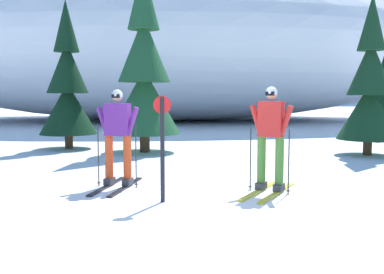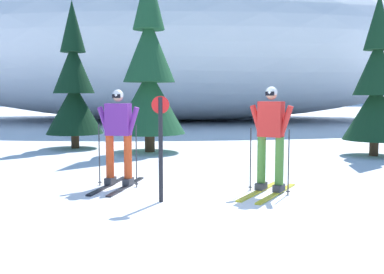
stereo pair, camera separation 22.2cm
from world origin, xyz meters
name	(u,v)px [view 1 (the left image)]	position (x,y,z in m)	size (l,w,h in m)	color
ground_plane	(195,202)	(0.00, 0.00, 0.00)	(120.00, 120.00, 0.00)	white
skier_purple_jacket	(118,135)	(-1.40, 1.28, 0.96)	(0.83, 1.77, 1.81)	black
skier_red_jacket	(271,137)	(1.35, 0.76, 0.98)	(1.25, 1.73, 1.85)	gold
pine_tree_far_left	(67,87)	(-3.85, 7.17, 1.96)	(1.81, 1.81, 4.69)	#47301E
pine_tree_center_left	(144,74)	(-1.34, 6.26, 2.32)	(2.15, 2.15, 5.56)	#47301E
pine_tree_center	(370,89)	(5.08, 5.44, 1.89)	(1.74, 1.74, 4.52)	#47301E
pine_tree_far_right	(382,104)	(7.81, 10.59, 1.38)	(1.27, 1.27, 3.29)	#47301E
snow_ridge_background	(166,51)	(-1.33, 23.46, 4.76)	(38.46, 21.67, 9.52)	white
trail_marker_post	(162,143)	(-0.51, 0.03, 0.95)	(0.28, 0.07, 1.69)	black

